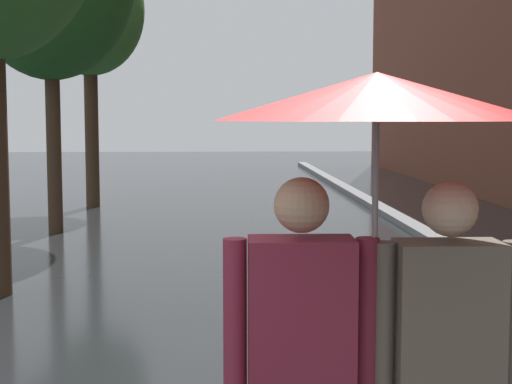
# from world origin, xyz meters

# --- Properties ---
(kerb_strip) EXTENTS (0.30, 36.00, 0.12)m
(kerb_strip) POSITION_xyz_m (3.20, 10.00, 0.06)
(kerb_strip) COLOR slate
(kerb_strip) RESTS_ON ground
(street_tree_3) EXTENTS (2.30, 2.30, 5.52)m
(street_tree_3) POSITION_xyz_m (-2.78, 13.88, 4.10)
(street_tree_3) COLOR #473323
(street_tree_3) RESTS_ON ground
(couple_under_umbrella) EXTENTS (1.22, 1.22, 2.09)m
(couple_under_umbrella) POSITION_xyz_m (0.52, 0.12, 1.44)
(couple_under_umbrella) COLOR #2D2D33
(couple_under_umbrella) RESTS_ON ground
(litter_bin) EXTENTS (0.44, 0.44, 0.85)m
(litter_bin) POSITION_xyz_m (2.11, 3.54, 0.42)
(litter_bin) COLOR #4C4C51
(litter_bin) RESTS_ON ground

